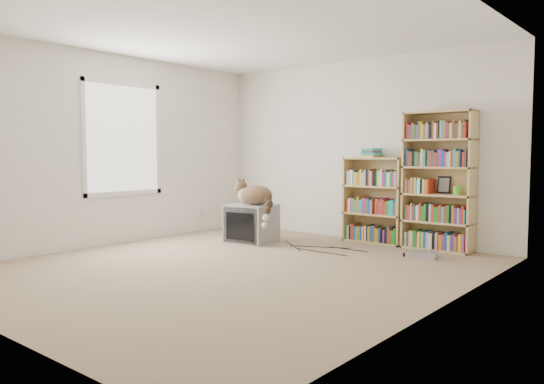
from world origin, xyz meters
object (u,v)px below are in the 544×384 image
Objects in this scene: cat at (257,198)px; bookcase_short at (375,204)px; crt_tv at (252,223)px; bookcase_tall at (439,184)px; dvd_player at (422,254)px.

cat is 0.66× the size of bookcase_short.
crt_tv is 0.38× the size of bookcase_tall.
bookcase_tall is at bearing 83.10° from dvd_player.
bookcase_short is at bearing 33.25° from cat.
crt_tv is 1.69m from bookcase_short.
cat is at bearing -179.61° from dvd_player.
bookcase_tall is at bearing -0.08° from bookcase_short.
crt_tv is at bearing -141.00° from bookcase_short.
bookcase_tall is at bearing 18.18° from cat.
cat is 2.29× the size of dvd_player.
cat is 1.60m from bookcase_short.
bookcase_short is 1.22m from dvd_player.
crt_tv is at bearing 153.36° from cat.
bookcase_tall reaches higher than cat.
cat is 2.23m from dvd_player.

